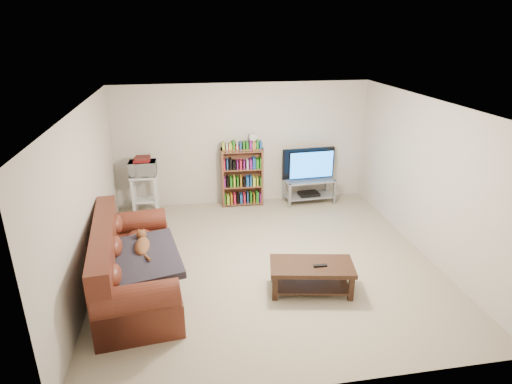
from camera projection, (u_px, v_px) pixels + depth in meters
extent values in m
plane|color=tan|center=(267.00, 261.00, 6.59)|extent=(5.00, 5.00, 0.00)
plane|color=white|center=(268.00, 105.00, 5.73)|extent=(5.00, 5.00, 0.00)
plane|color=beige|center=(243.00, 144.00, 8.46)|extent=(5.00, 0.00, 5.00)
plane|color=beige|center=(321.00, 285.00, 3.86)|extent=(5.00, 0.00, 5.00)
plane|color=beige|center=(86.00, 200.00, 5.77)|extent=(0.00, 5.00, 5.00)
plane|color=beige|center=(427.00, 179.00, 6.55)|extent=(0.00, 5.00, 5.00)
cube|color=#5F2618|center=(138.00, 276.00, 5.80)|extent=(1.24, 2.41, 0.44)
cube|color=#5F2618|center=(106.00, 262.00, 5.60)|extent=(0.50, 2.33, 0.97)
cube|color=#5F2618|center=(139.00, 320.00, 4.84)|extent=(0.97, 0.34, 0.56)
cube|color=#5F2618|center=(136.00, 238.00, 6.71)|extent=(0.97, 0.34, 0.56)
cube|color=#2B2732|center=(143.00, 258.00, 5.55)|extent=(1.10, 1.31, 0.19)
cube|color=black|center=(312.00, 266.00, 5.74)|extent=(1.20, 0.75, 0.06)
cube|color=black|center=(311.00, 284.00, 5.84)|extent=(1.08, 0.67, 0.03)
cube|color=black|center=(275.00, 288.00, 5.61)|extent=(0.08, 0.08, 0.35)
cube|color=black|center=(351.00, 289.00, 5.60)|extent=(0.08, 0.08, 0.35)
cube|color=black|center=(274.00, 270.00, 6.02)|extent=(0.08, 0.08, 0.35)
cube|color=black|center=(345.00, 271.00, 6.01)|extent=(0.08, 0.08, 0.35)
cube|color=black|center=(320.00, 266.00, 5.67)|extent=(0.18, 0.06, 0.02)
cube|color=#999EA3|center=(309.00, 180.00, 8.62)|extent=(1.03, 0.51, 0.03)
cube|color=#999EA3|center=(309.00, 196.00, 8.74)|extent=(0.98, 0.49, 0.02)
cube|color=gray|center=(290.00, 196.00, 8.43)|extent=(0.05, 0.05, 0.50)
cube|color=gray|center=(334.00, 192.00, 8.63)|extent=(0.05, 0.05, 0.50)
cube|color=gray|center=(284.00, 189.00, 8.79)|extent=(0.05, 0.05, 0.50)
cube|color=gray|center=(327.00, 186.00, 8.99)|extent=(0.05, 0.05, 0.50)
imported|color=black|center=(310.00, 165.00, 8.50)|extent=(1.09, 0.21, 0.62)
cube|color=black|center=(309.00, 194.00, 8.73)|extent=(0.42, 0.31, 0.06)
cube|color=brown|center=(223.00, 178.00, 8.44)|extent=(0.05, 0.26, 1.18)
cube|color=brown|center=(262.00, 176.00, 8.54)|extent=(0.05, 0.26, 1.18)
cube|color=brown|center=(242.00, 149.00, 8.28)|extent=(0.83, 0.28, 0.03)
cube|color=maroon|center=(232.00, 147.00, 8.24)|extent=(0.24, 0.19, 0.06)
cube|color=silver|center=(144.00, 176.00, 7.95)|extent=(0.51, 0.37, 0.04)
cube|color=silver|center=(146.00, 200.00, 8.13)|extent=(0.46, 0.34, 0.03)
cube|color=silver|center=(133.00, 200.00, 7.94)|extent=(0.05, 0.05, 0.76)
cube|color=silver|center=(156.00, 198.00, 8.00)|extent=(0.05, 0.05, 0.76)
cube|color=silver|center=(135.00, 194.00, 8.20)|extent=(0.05, 0.05, 0.76)
cube|color=silver|center=(157.00, 193.00, 8.26)|extent=(0.05, 0.05, 0.76)
imported|color=silver|center=(143.00, 168.00, 7.90)|extent=(0.50, 0.35, 0.27)
cube|color=maroon|center=(142.00, 160.00, 7.84)|extent=(0.30, 0.26, 0.05)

